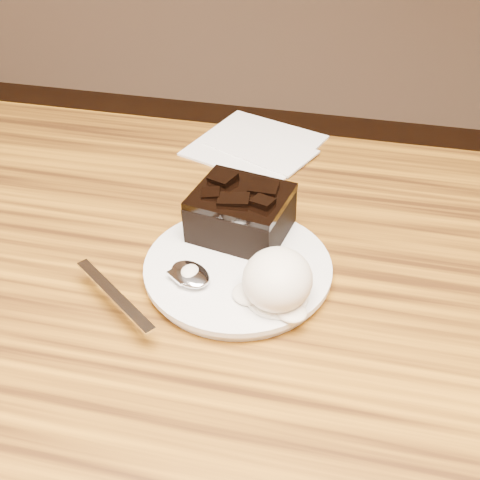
% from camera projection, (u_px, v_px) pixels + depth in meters
% --- Properties ---
extents(plate, '(0.20, 0.20, 0.02)m').
position_uv_depth(plate, '(238.00, 270.00, 0.62)').
color(plate, white).
rests_on(plate, dining_table).
extents(brownie, '(0.11, 0.10, 0.05)m').
position_uv_depth(brownie, '(241.00, 215.00, 0.64)').
color(brownie, black).
rests_on(brownie, plate).
extents(ice_cream_scoop, '(0.07, 0.07, 0.06)m').
position_uv_depth(ice_cream_scoop, '(278.00, 279.00, 0.56)').
color(ice_cream_scoop, white).
rests_on(ice_cream_scoop, plate).
extents(melt_puddle, '(0.06, 0.06, 0.00)m').
position_uv_depth(melt_puddle, '(277.00, 297.00, 0.57)').
color(melt_puddle, white).
rests_on(melt_puddle, plate).
extents(spoon, '(0.17, 0.14, 0.01)m').
position_uv_depth(spoon, '(190.00, 275.00, 0.59)').
color(spoon, silver).
rests_on(spoon, plate).
extents(napkin, '(0.20, 0.20, 0.01)m').
position_uv_depth(napkin, '(255.00, 144.00, 0.84)').
color(napkin, white).
rests_on(napkin, dining_table).
extents(crumb_a, '(0.01, 0.01, 0.00)m').
position_uv_depth(crumb_a, '(267.00, 258.00, 0.62)').
color(crumb_a, black).
rests_on(crumb_a, plate).
extents(crumb_b, '(0.01, 0.01, 0.00)m').
position_uv_depth(crumb_b, '(188.00, 267.00, 0.61)').
color(crumb_b, black).
rests_on(crumb_b, plate).
extents(crumb_c, '(0.01, 0.01, 0.00)m').
position_uv_depth(crumb_c, '(191.00, 271.00, 0.60)').
color(crumb_c, black).
rests_on(crumb_c, plate).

